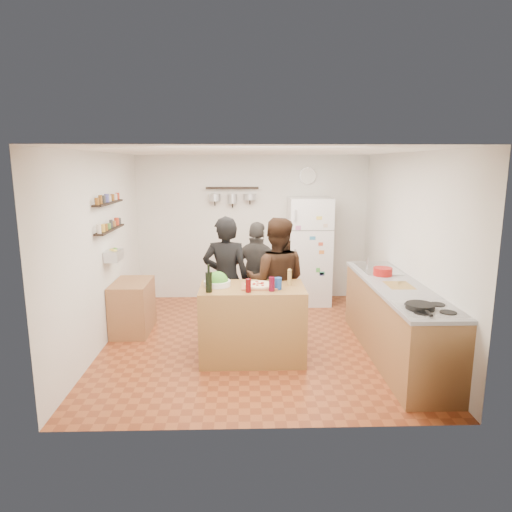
{
  "coord_description": "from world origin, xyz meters",
  "views": [
    {
      "loc": [
        -0.17,
        -5.83,
        2.34
      ],
      "look_at": [
        0.0,
        0.1,
        1.15
      ],
      "focal_mm": 32.0,
      "sensor_mm": 36.0,
      "label": 1
    }
  ],
  "objects_px": {
    "person_left": "(226,280)",
    "person_center": "(276,282)",
    "wall_clock": "(308,176)",
    "fridge": "(309,251)",
    "salt_canister": "(278,283)",
    "pepper_mill": "(289,279)",
    "salad_bowl": "(217,283)",
    "side_table": "(133,307)",
    "prep_island": "(252,323)",
    "counter_run": "(396,321)",
    "skillet": "(420,306)",
    "person_back": "(258,276)",
    "wine_bottle": "(209,282)",
    "red_bowl": "(383,272)"
  },
  "relations": [
    {
      "from": "person_left",
      "to": "person_center",
      "type": "distance_m",
      "value": 0.67
    },
    {
      "from": "wall_clock",
      "to": "fridge",
      "type": "bearing_deg",
      "value": -90.0
    },
    {
      "from": "salt_canister",
      "to": "person_left",
      "type": "bearing_deg",
      "value": 131.46
    },
    {
      "from": "pepper_mill",
      "to": "wall_clock",
      "type": "distance_m",
      "value": 2.9
    },
    {
      "from": "salad_bowl",
      "to": "side_table",
      "type": "distance_m",
      "value": 1.66
    },
    {
      "from": "salad_bowl",
      "to": "pepper_mill",
      "type": "bearing_deg",
      "value": 0.0
    },
    {
      "from": "salt_canister",
      "to": "prep_island",
      "type": "bearing_deg",
      "value": 158.2
    },
    {
      "from": "person_left",
      "to": "fridge",
      "type": "bearing_deg",
      "value": -122.96
    },
    {
      "from": "pepper_mill",
      "to": "counter_run",
      "type": "height_order",
      "value": "pepper_mill"
    },
    {
      "from": "skillet",
      "to": "fridge",
      "type": "bearing_deg",
      "value": 101.31
    },
    {
      "from": "person_back",
      "to": "wall_clock",
      "type": "distance_m",
      "value": 2.28
    },
    {
      "from": "counter_run",
      "to": "skillet",
      "type": "height_order",
      "value": "skillet"
    },
    {
      "from": "wine_bottle",
      "to": "salad_bowl",
      "type": "bearing_deg",
      "value": 73.5
    },
    {
      "from": "skillet",
      "to": "side_table",
      "type": "xyz_separation_m",
      "value": [
        -3.34,
        1.9,
        -0.58
      ]
    },
    {
      "from": "person_center",
      "to": "skillet",
      "type": "relative_size",
      "value": 5.92
    },
    {
      "from": "salad_bowl",
      "to": "salt_canister",
      "type": "distance_m",
      "value": 0.74
    },
    {
      "from": "red_bowl",
      "to": "person_center",
      "type": "bearing_deg",
      "value": 178.91
    },
    {
      "from": "salad_bowl",
      "to": "wine_bottle",
      "type": "xyz_separation_m",
      "value": [
        -0.08,
        -0.27,
        0.08
      ]
    },
    {
      "from": "side_table",
      "to": "salt_canister",
      "type": "bearing_deg",
      "value": -28.83
    },
    {
      "from": "prep_island",
      "to": "salad_bowl",
      "type": "xyz_separation_m",
      "value": [
        -0.42,
        0.05,
        0.49
      ]
    },
    {
      "from": "salt_canister",
      "to": "skillet",
      "type": "distance_m",
      "value": 1.59
    },
    {
      "from": "wine_bottle",
      "to": "counter_run",
      "type": "xyz_separation_m",
      "value": [
        2.26,
        0.23,
        -0.58
      ]
    },
    {
      "from": "prep_island",
      "to": "salad_bowl",
      "type": "height_order",
      "value": "salad_bowl"
    },
    {
      "from": "person_center",
      "to": "wall_clock",
      "type": "xyz_separation_m",
      "value": [
        0.69,
        2.14,
        1.31
      ]
    },
    {
      "from": "wall_clock",
      "to": "pepper_mill",
      "type": "bearing_deg",
      "value": -102.26
    },
    {
      "from": "person_left",
      "to": "wall_clock",
      "type": "relative_size",
      "value": 5.64
    },
    {
      "from": "salad_bowl",
      "to": "red_bowl",
      "type": "distance_m",
      "value": 2.18
    },
    {
      "from": "prep_island",
      "to": "person_left",
      "type": "bearing_deg",
      "value": 119.22
    },
    {
      "from": "wine_bottle",
      "to": "skillet",
      "type": "height_order",
      "value": "wine_bottle"
    },
    {
      "from": "prep_island",
      "to": "person_back",
      "type": "bearing_deg",
      "value": 84.61
    },
    {
      "from": "person_back",
      "to": "counter_run",
      "type": "bearing_deg",
      "value": 166.54
    },
    {
      "from": "pepper_mill",
      "to": "person_center",
      "type": "distance_m",
      "value": 0.49
    },
    {
      "from": "salt_canister",
      "to": "fridge",
      "type": "distance_m",
      "value": 2.54
    },
    {
      "from": "wine_bottle",
      "to": "person_back",
      "type": "bearing_deg",
      "value": 64.96
    },
    {
      "from": "pepper_mill",
      "to": "red_bowl",
      "type": "xyz_separation_m",
      "value": [
        1.26,
        0.42,
        -0.02
      ]
    },
    {
      "from": "counter_run",
      "to": "side_table",
      "type": "distance_m",
      "value": 3.57
    },
    {
      "from": "salad_bowl",
      "to": "side_table",
      "type": "height_order",
      "value": "salad_bowl"
    },
    {
      "from": "pepper_mill",
      "to": "wall_clock",
      "type": "bearing_deg",
      "value": 77.74
    },
    {
      "from": "skillet",
      "to": "red_bowl",
      "type": "bearing_deg",
      "value": 87.97
    },
    {
      "from": "skillet",
      "to": "side_table",
      "type": "height_order",
      "value": "skillet"
    },
    {
      "from": "pepper_mill",
      "to": "fridge",
      "type": "xyz_separation_m",
      "value": [
        0.56,
        2.26,
        -0.09
      ]
    },
    {
      "from": "salt_canister",
      "to": "wine_bottle",
      "type": "bearing_deg",
      "value": -172.87
    },
    {
      "from": "fridge",
      "to": "pepper_mill",
      "type": "bearing_deg",
      "value": -103.98
    },
    {
      "from": "wine_bottle",
      "to": "person_back",
      "type": "xyz_separation_m",
      "value": [
        0.6,
        1.29,
        -0.25
      ]
    },
    {
      "from": "salad_bowl",
      "to": "counter_run",
      "type": "height_order",
      "value": "salad_bowl"
    },
    {
      "from": "person_left",
      "to": "wall_clock",
      "type": "bearing_deg",
      "value": -118.19
    },
    {
      "from": "salt_canister",
      "to": "side_table",
      "type": "height_order",
      "value": "salt_canister"
    },
    {
      "from": "person_left",
      "to": "counter_run",
      "type": "height_order",
      "value": "person_left"
    },
    {
      "from": "person_left",
      "to": "skillet",
      "type": "distance_m",
      "value": 2.52
    },
    {
      "from": "skillet",
      "to": "salad_bowl",
      "type": "bearing_deg",
      "value": 154.68
    }
  ]
}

